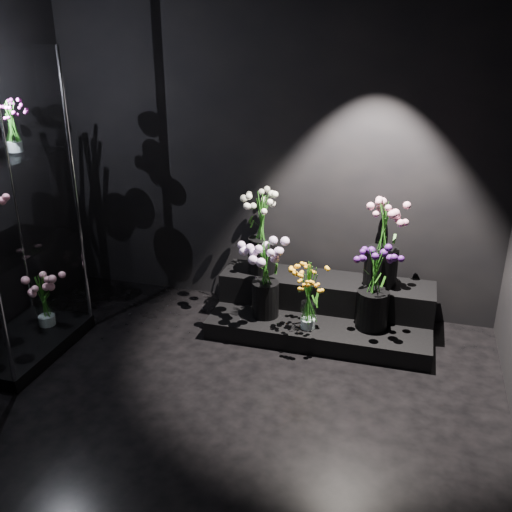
% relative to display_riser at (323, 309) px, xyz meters
% --- Properties ---
extents(floor, '(4.00, 4.00, 0.00)m').
position_rel_display_riser_xyz_m(floor, '(-0.56, -1.63, -0.17)').
color(floor, black).
rests_on(floor, ground).
extents(wall_back, '(4.00, 0.00, 4.00)m').
position_rel_display_riser_xyz_m(wall_back, '(-0.56, 0.37, 1.23)').
color(wall_back, black).
rests_on(wall_back, floor).
extents(display_riser, '(1.83, 0.81, 0.41)m').
position_rel_display_riser_xyz_m(display_riser, '(0.00, 0.00, 0.00)').
color(display_riser, black).
rests_on(display_riser, floor).
extents(display_case, '(0.63, 1.05, 2.31)m').
position_rel_display_riser_xyz_m(display_case, '(-2.23, -1.06, 0.99)').
color(display_case, black).
rests_on(display_case, floor).
extents(bouquet_orange_bells, '(0.28, 0.28, 0.56)m').
position_rel_display_riser_xyz_m(bouquet_orange_bells, '(-0.07, -0.34, 0.27)').
color(bouquet_orange_bells, white).
rests_on(bouquet_orange_bells, display_riser).
extents(bouquet_lilac, '(0.35, 0.35, 0.67)m').
position_rel_display_riser_xyz_m(bouquet_lilac, '(-0.46, -0.22, 0.38)').
color(bouquet_lilac, black).
rests_on(bouquet_lilac, display_riser).
extents(bouquet_purple, '(0.39, 0.39, 0.69)m').
position_rel_display_riser_xyz_m(bouquet_purple, '(0.42, -0.18, 0.37)').
color(bouquet_purple, black).
rests_on(bouquet_purple, display_riser).
extents(bouquet_cream_roses, '(0.47, 0.47, 0.73)m').
position_rel_display_riser_xyz_m(bouquet_cream_roses, '(-0.58, 0.11, 0.66)').
color(bouquet_cream_roses, black).
rests_on(bouquet_cream_roses, display_riser).
extents(bouquet_pink_roses, '(0.35, 0.35, 0.72)m').
position_rel_display_riser_xyz_m(bouquet_pink_roses, '(0.45, 0.12, 0.63)').
color(bouquet_pink_roses, black).
rests_on(bouquet_pink_roses, display_riser).
extents(bouquet_case_magenta, '(0.23, 0.23, 0.36)m').
position_rel_display_riser_xyz_m(bouquet_case_magenta, '(-2.17, -0.88, 1.60)').
color(bouquet_case_magenta, white).
rests_on(bouquet_case_magenta, display_case).
extents(bouquet_case_base_pink, '(0.32, 0.32, 0.47)m').
position_rel_display_riser_xyz_m(bouquet_case_base_pink, '(-2.19, -0.80, 0.19)').
color(bouquet_case_base_pink, white).
rests_on(bouquet_case_base_pink, display_case).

